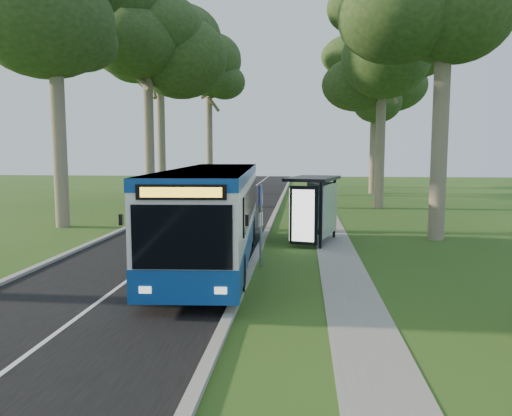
{
  "coord_description": "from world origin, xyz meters",
  "views": [
    {
      "loc": [
        1.66,
        -16.17,
        3.86
      ],
      "look_at": [
        -0.17,
        3.42,
        1.6
      ],
      "focal_mm": 35.0,
      "sensor_mm": 36.0,
      "label": 1
    }
  ],
  "objects": [
    {
      "name": "bus_stop_sign",
      "position": [
        0.3,
        0.13,
        1.71
      ],
      "size": [
        0.12,
        0.39,
        2.76
      ],
      "rotation": [
        0.0,
        0.0,
        -0.2
      ],
      "color": "gray",
      "rests_on": "ground"
    },
    {
      "name": "kerb_west",
      "position": [
        -7.0,
        10.0,
        0.06
      ],
      "size": [
        0.25,
        100.0,
        0.12
      ],
      "primitive_type": "cube",
      "color": "#9E9B93",
      "rests_on": "ground"
    },
    {
      "name": "centre_line",
      "position": [
        -3.5,
        10.0,
        0.02
      ],
      "size": [
        0.12,
        100.0,
        0.0
      ],
      "primitive_type": "cube",
      "color": "white",
      "rests_on": "road"
    },
    {
      "name": "litter_bin",
      "position": [
        1.82,
        7.53,
        0.54
      ],
      "size": [
        0.61,
        0.61,
        1.07
      ],
      "rotation": [
        0.0,
        0.0,
        0.26
      ],
      "color": "black",
      "rests_on": "ground"
    },
    {
      "name": "kerb_east",
      "position": [
        0.0,
        10.0,
        0.06
      ],
      "size": [
        0.25,
        100.0,
        0.12
      ],
      "primitive_type": "cube",
      "color": "#9E9B93",
      "rests_on": "ground"
    },
    {
      "name": "car_silver",
      "position": [
        -7.89,
        31.94,
        0.66
      ],
      "size": [
        2.93,
        4.25,
        1.33
      ],
      "primitive_type": "imported",
      "rotation": [
        0.0,
        0.0,
        -0.42
      ],
      "color": "#999BA0",
      "rests_on": "ground"
    },
    {
      "name": "ground",
      "position": [
        0.0,
        0.0,
        0.0
      ],
      "size": [
        120.0,
        120.0,
        0.0
      ],
      "primitive_type": "plane",
      "color": "#285019",
      "rests_on": "ground"
    },
    {
      "name": "tree_east_c",
      "position": [
        6.8,
        18.0,
        10.08
      ],
      "size": [
        5.2,
        5.2,
        13.59
      ],
      "color": "#7A6B56",
      "rests_on": "ground"
    },
    {
      "name": "footpath",
      "position": [
        3.0,
        10.0,
        0.01
      ],
      "size": [
        1.5,
        100.0,
        0.02
      ],
      "primitive_type": "cube",
      "color": "gray",
      "rests_on": "ground"
    },
    {
      "name": "tree_west_d",
      "position": [
        -11.0,
        28.0,
        11.93
      ],
      "size": [
        5.2,
        5.2,
        16.12
      ],
      "color": "#7A6B56",
      "rests_on": "ground"
    },
    {
      "name": "tree_west_e",
      "position": [
        -8.5,
        38.0,
        11.54
      ],
      "size": [
        5.2,
        5.2,
        15.58
      ],
      "color": "#7A6B56",
      "rests_on": "ground"
    },
    {
      "name": "tree_west_c",
      "position": [
        -9.0,
        18.0,
        11.11
      ],
      "size": [
        5.2,
        5.2,
        14.99
      ],
      "color": "#7A6B56",
      "rests_on": "ground"
    },
    {
      "name": "bus",
      "position": [
        -1.4,
        0.74,
        1.68
      ],
      "size": [
        3.32,
        12.39,
        3.25
      ],
      "rotation": [
        0.0,
        0.0,
        0.06
      ],
      "color": "white",
      "rests_on": "ground"
    },
    {
      "name": "tree_east_d",
      "position": [
        8.0,
        30.0,
        9.61
      ],
      "size": [
        5.2,
        5.2,
        12.95
      ],
      "color": "#7A6B56",
      "rests_on": "ground"
    },
    {
      "name": "car_white",
      "position": [
        -7.7,
        18.9,
        0.72
      ],
      "size": [
        1.87,
        4.27,
        1.43
      ],
      "primitive_type": "imported",
      "rotation": [
        0.0,
        0.0,
        -0.04
      ],
      "color": "silver",
      "rests_on": "ground"
    },
    {
      "name": "road",
      "position": [
        -3.5,
        10.0,
        0.01
      ],
      "size": [
        7.0,
        100.0,
        0.02
      ],
      "primitive_type": "cube",
      "color": "black",
      "rests_on": "ground"
    },
    {
      "name": "bus_shelter",
      "position": [
        2.25,
        4.43,
        1.96
      ],
      "size": [
        2.52,
        3.57,
        2.77
      ],
      "rotation": [
        0.0,
        0.0,
        -0.26
      ],
      "color": "black",
      "rests_on": "ground"
    }
  ]
}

